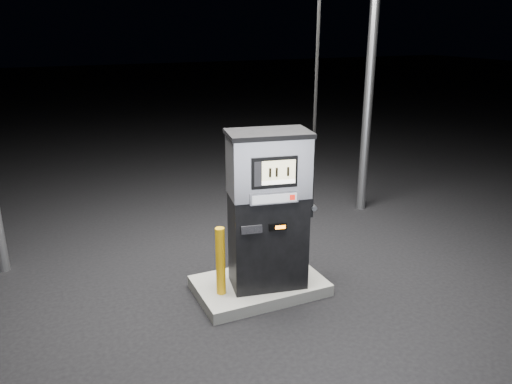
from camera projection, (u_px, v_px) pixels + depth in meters
name	position (u px, v px, depth m)	size (l,w,h in m)	color
ground	(259.00, 291.00, 6.40)	(80.00, 80.00, 0.00)	black
pump_island	(259.00, 286.00, 6.37)	(1.60, 1.00, 0.15)	slate
fuel_dispenser	(268.00, 209.00, 5.97)	(1.12, 0.74, 4.03)	black
bollard_left	(220.00, 261.00, 5.92)	(0.11, 0.11, 0.85)	#E7A40C
bollard_right	(298.00, 236.00, 6.56)	(0.12, 0.12, 0.91)	#E7A40C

